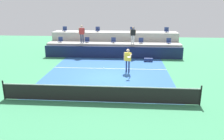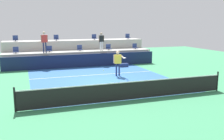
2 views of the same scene
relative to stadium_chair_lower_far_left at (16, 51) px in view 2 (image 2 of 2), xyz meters
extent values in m
plane|color=#388456|center=(5.34, -7.23, -1.46)|extent=(40.00, 40.00, 0.00)
cube|color=#285693|center=(5.34, -6.23, -1.46)|extent=(9.00, 10.00, 0.01)
cube|color=white|center=(5.34, -4.83, -1.46)|extent=(9.00, 0.06, 0.00)
cylinder|color=black|center=(0.14, -11.23, -0.93)|extent=(0.08, 0.08, 1.07)
cylinder|color=black|center=(10.54, -11.23, -0.93)|extent=(0.08, 0.08, 1.07)
cube|color=black|center=(5.34, -11.23, -1.01)|extent=(10.40, 0.01, 0.87)
cube|color=white|center=(5.34, -11.23, -0.57)|extent=(10.40, 0.02, 0.05)
cube|color=#141E42|center=(5.34, -1.23, -0.91)|extent=(13.00, 0.16, 1.10)
cube|color=#ADAAA3|center=(5.34, 0.07, -0.84)|extent=(13.00, 1.80, 1.25)
cube|color=#ADAAA3|center=(5.34, 1.87, -0.41)|extent=(13.00, 1.80, 2.10)
cylinder|color=#2D2D33|center=(0.00, -0.08, -0.16)|extent=(0.08, 0.08, 0.10)
cube|color=navy|center=(0.00, -0.08, -0.09)|extent=(0.44, 0.40, 0.04)
cube|color=navy|center=(0.00, 0.10, 0.12)|extent=(0.44, 0.04, 0.38)
cylinder|color=#2D2D33|center=(2.69, -0.08, -0.16)|extent=(0.08, 0.08, 0.10)
cube|color=navy|center=(2.69, -0.08, -0.09)|extent=(0.44, 0.40, 0.04)
cube|color=navy|center=(2.69, 0.10, 0.12)|extent=(0.44, 0.04, 0.38)
cylinder|color=#2D2D33|center=(5.32, -0.08, -0.16)|extent=(0.08, 0.08, 0.10)
cube|color=navy|center=(5.32, -0.08, -0.09)|extent=(0.44, 0.40, 0.04)
cube|color=navy|center=(5.32, 0.10, 0.12)|extent=(0.44, 0.04, 0.38)
cylinder|color=#2D2D33|center=(8.01, -0.08, -0.16)|extent=(0.08, 0.08, 0.10)
cube|color=navy|center=(8.01, -0.08, -0.09)|extent=(0.44, 0.40, 0.04)
cube|color=navy|center=(8.01, 0.10, 0.12)|extent=(0.44, 0.04, 0.38)
cylinder|color=#2D2D33|center=(10.67, -0.08, -0.16)|extent=(0.08, 0.08, 0.10)
cube|color=navy|center=(10.67, -0.08, -0.09)|extent=(0.44, 0.40, 0.04)
cube|color=navy|center=(10.67, 0.10, 0.12)|extent=(0.44, 0.04, 0.38)
cylinder|color=#2D2D33|center=(-0.02, 1.72, 0.69)|extent=(0.08, 0.08, 0.10)
cube|color=navy|center=(-0.02, 1.72, 0.76)|extent=(0.44, 0.40, 0.04)
cube|color=navy|center=(-0.02, 1.90, 0.97)|extent=(0.44, 0.04, 0.38)
cylinder|color=#2D2D33|center=(3.52, 1.72, 0.69)|extent=(0.08, 0.08, 0.10)
cube|color=navy|center=(3.52, 1.72, 0.76)|extent=(0.44, 0.40, 0.04)
cube|color=navy|center=(3.52, 1.90, 0.97)|extent=(0.44, 0.04, 0.38)
cylinder|color=#2D2D33|center=(7.16, 1.72, 0.69)|extent=(0.08, 0.08, 0.10)
cube|color=navy|center=(7.16, 1.72, 0.76)|extent=(0.44, 0.40, 0.04)
cube|color=navy|center=(7.16, 1.90, 0.97)|extent=(0.44, 0.04, 0.38)
cylinder|color=#2D2D33|center=(10.68, 1.72, 0.69)|extent=(0.08, 0.08, 0.10)
cube|color=navy|center=(10.68, 1.72, 0.76)|extent=(0.44, 0.40, 0.04)
cube|color=navy|center=(10.68, 1.90, 0.97)|extent=(0.44, 0.04, 0.38)
cylinder|color=navy|center=(6.68, -5.67, -1.02)|extent=(0.13, 0.13, 0.88)
cylinder|color=navy|center=(6.88, -5.71, -1.02)|extent=(0.13, 0.13, 0.88)
cube|color=yellow|center=(6.78, -5.69, -0.27)|extent=(0.50, 0.27, 0.62)
sphere|color=beige|center=(6.78, -5.69, 0.21)|extent=(0.28, 0.28, 0.24)
cylinder|color=beige|center=(6.51, -5.64, -0.25)|extent=(0.08, 0.08, 0.59)
cylinder|color=beige|center=(7.00, -6.02, -0.06)|extent=(0.18, 0.56, 0.07)
cylinder|color=black|center=(6.92, -6.39, -0.06)|extent=(0.09, 0.26, 0.04)
ellipsoid|color=silver|center=(6.87, -6.67, -0.06)|extent=(0.32, 0.36, 0.03)
cylinder|color=navy|center=(2.18, -0.40, 0.21)|extent=(0.12, 0.12, 0.86)
cylinder|color=navy|center=(2.38, -0.37, 0.21)|extent=(0.12, 0.12, 0.86)
cube|color=red|center=(2.28, -0.38, 0.94)|extent=(0.48, 0.24, 0.61)
sphere|color=beige|center=(2.28, -0.38, 1.41)|extent=(0.26, 0.26, 0.23)
cylinder|color=beige|center=(2.01, -0.42, 0.96)|extent=(0.08, 0.08, 0.57)
cylinder|color=beige|center=(2.54, -0.35, 0.96)|extent=(0.08, 0.08, 0.57)
cylinder|color=white|center=(7.12, -0.41, 0.18)|extent=(0.13, 0.13, 0.79)
cylinder|color=white|center=(7.29, -0.36, 0.18)|extent=(0.13, 0.13, 0.79)
cube|color=black|center=(7.20, -0.38, 0.86)|extent=(0.46, 0.28, 0.56)
sphere|color=tan|center=(7.20, -0.38, 1.29)|extent=(0.26, 0.26, 0.21)
cylinder|color=tan|center=(6.96, -0.44, 0.88)|extent=(0.08, 0.08, 0.53)
cylinder|color=tan|center=(7.45, -0.33, 0.88)|extent=(0.08, 0.08, 0.53)
sphere|color=#CCE033|center=(5.17, -7.49, -0.66)|extent=(0.07, 0.07, 0.07)
cube|color=navy|center=(8.59, -2.31, -1.31)|extent=(0.76, 0.28, 0.30)
camera|label=1|loc=(6.85, -22.34, 3.63)|focal=36.79mm
camera|label=2|loc=(0.61, -22.10, 2.19)|focal=40.65mm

